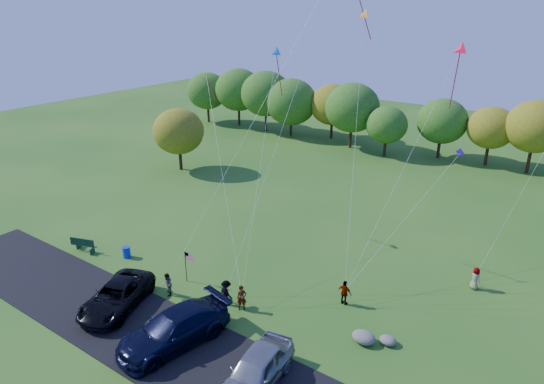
{
  "coord_description": "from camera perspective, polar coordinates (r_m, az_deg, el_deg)",
  "views": [
    {
      "loc": [
        16.34,
        -18.48,
        17.74
      ],
      "look_at": [
        -0.94,
        6.0,
        5.91
      ],
      "focal_mm": 32.0,
      "sensor_mm": 36.0,
      "label": 1
    }
  ],
  "objects": [
    {
      "name": "flyer_b",
      "position": [
        32.38,
        -12.21,
        -10.61
      ],
      "size": [
        0.95,
        0.94,
        1.55
      ],
      "primitive_type": "imported",
      "rotation": [
        0.0,
        0.0,
        -0.74
      ],
      "color": "#4C4C59",
      "rests_on": "ground"
    },
    {
      "name": "park_bench",
      "position": [
        39.5,
        -21.3,
        -5.77
      ],
      "size": [
        1.96,
        0.96,
        1.12
      ],
      "rotation": [
        0.0,
        0.0,
        0.33
      ],
      "color": "#163D21",
      "rests_on": "ground"
    },
    {
      "name": "flyer_d",
      "position": [
        31.13,
        8.54,
        -11.64
      ],
      "size": [
        0.99,
        0.45,
        1.65
      ],
      "primitive_type": "imported",
      "rotation": [
        0.0,
        0.0,
        3.09
      ],
      "color": "#4C4C59",
      "rests_on": "ground"
    },
    {
      "name": "boulder_near",
      "position": [
        28.56,
        10.73,
        -16.44
      ],
      "size": [
        1.35,
        1.06,
        0.68
      ],
      "primitive_type": "ellipsoid",
      "color": "gray",
      "rests_on": "ground"
    },
    {
      "name": "boulder_far",
      "position": [
        28.77,
        13.48,
        -16.61
      ],
      "size": [
        0.94,
        0.79,
        0.49
      ],
      "primitive_type": "ellipsoid",
      "color": "slate",
      "rests_on": "ground"
    },
    {
      "name": "flyer_a",
      "position": [
        30.37,
        -3.58,
        -12.34
      ],
      "size": [
        0.71,
        0.71,
        1.66
      ],
      "primitive_type": "imported",
      "rotation": [
        0.0,
        0.0,
        0.78
      ],
      "color": "#4C4C59",
      "rests_on": "ground"
    },
    {
      "name": "flyer_c",
      "position": [
        30.9,
        -5.4,
        -11.72
      ],
      "size": [
        1.19,
        0.84,
        1.67
      ],
      "primitive_type": "imported",
      "rotation": [
        0.0,
        0.0,
        2.92
      ],
      "color": "#4C4C59",
      "rests_on": "ground"
    },
    {
      "name": "flyer_e",
      "position": [
        34.97,
        22.8,
        -9.34
      ],
      "size": [
        0.91,
        0.84,
        1.56
      ],
      "primitive_type": "imported",
      "rotation": [
        0.0,
        0.0,
        2.53
      ],
      "color": "#4C4C59",
      "rests_on": "ground"
    },
    {
      "name": "ground",
      "position": [
        30.39,
        -5.25,
        -14.28
      ],
      "size": [
        140.0,
        140.0,
        0.0
      ],
      "primitive_type": "plane",
      "color": "#245C1A",
      "rests_on": "ground"
    },
    {
      "name": "asphalt_lane",
      "position": [
        28.12,
        -10.77,
        -17.95
      ],
      "size": [
        44.0,
        6.0,
        0.06
      ],
      "primitive_type": "cube",
      "color": "black",
      "rests_on": "ground"
    },
    {
      "name": "minivan_silver",
      "position": [
        25.17,
        -1.92,
        -20.25
      ],
      "size": [
        2.82,
        5.57,
        1.82
      ],
      "primitive_type": "imported",
      "rotation": [
        0.0,
        0.0,
        0.13
      ],
      "color": "#95989F",
      "rests_on": "asphalt_lane"
    },
    {
      "name": "treeline",
      "position": [
        57.02,
        21.24,
        6.89
      ],
      "size": [
        76.3,
        26.66,
        8.26
      ],
      "color": "#3D2316",
      "rests_on": "ground"
    },
    {
      "name": "minivan_navy",
      "position": [
        28.1,
        -11.47,
        -15.5
      ],
      "size": [
        3.94,
        6.97,
        1.9
      ],
      "primitive_type": "imported",
      "rotation": [
        0.0,
        0.0,
        -0.2
      ],
      "color": "black",
      "rests_on": "asphalt_lane"
    },
    {
      "name": "minivan_dark",
      "position": [
        31.87,
        -17.83,
        -11.6
      ],
      "size": [
        4.47,
        6.32,
        1.6
      ],
      "primitive_type": "imported",
      "rotation": [
        0.0,
        0.0,
        0.35
      ],
      "color": "black",
      "rests_on": "asphalt_lane"
    },
    {
      "name": "flag_assembly",
      "position": [
        33.0,
        -9.87,
        -7.92
      ],
      "size": [
        0.84,
        0.54,
        2.27
      ],
      "color": "black",
      "rests_on": "ground"
    },
    {
      "name": "trash_barrel",
      "position": [
        37.71,
        -16.74,
        -6.79
      ],
      "size": [
        0.56,
        0.56,
        0.84
      ],
      "primitive_type": "cylinder",
      "color": "#0D2DCE",
      "rests_on": "ground"
    }
  ]
}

